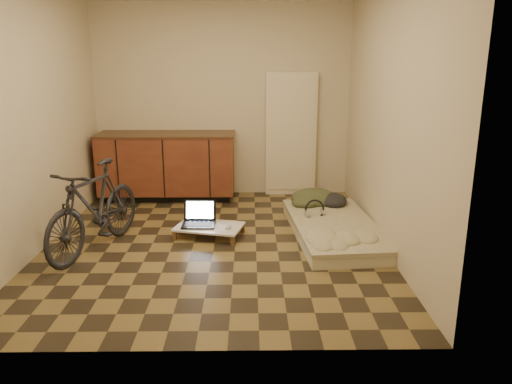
{
  "coord_description": "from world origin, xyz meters",
  "views": [
    {
      "loc": [
        0.37,
        -4.96,
        1.93
      ],
      "look_at": [
        0.44,
        0.03,
        0.55
      ],
      "focal_mm": 35.0,
      "sensor_mm": 36.0,
      "label": 1
    }
  ],
  "objects_px": {
    "lap_desk": "(209,227)",
    "bicycle": "(94,204)",
    "futon": "(334,229)",
    "laptop": "(199,220)"
  },
  "relations": [
    {
      "from": "futon",
      "to": "laptop",
      "type": "bearing_deg",
      "value": 173.23
    },
    {
      "from": "bicycle",
      "to": "laptop",
      "type": "height_order",
      "value": "bicycle"
    },
    {
      "from": "lap_desk",
      "to": "laptop",
      "type": "height_order",
      "value": "laptop"
    },
    {
      "from": "bicycle",
      "to": "lap_desk",
      "type": "distance_m",
      "value": 1.24
    },
    {
      "from": "futon",
      "to": "laptop",
      "type": "height_order",
      "value": "laptop"
    },
    {
      "from": "bicycle",
      "to": "futon",
      "type": "xyz_separation_m",
      "value": [
        2.48,
        0.4,
        -0.42
      ]
    },
    {
      "from": "bicycle",
      "to": "lap_desk",
      "type": "xyz_separation_m",
      "value": [
        1.11,
        0.4,
        -0.39
      ]
    },
    {
      "from": "bicycle",
      "to": "laptop",
      "type": "bearing_deg",
      "value": 43.53
    },
    {
      "from": "laptop",
      "to": "bicycle",
      "type": "bearing_deg",
      "value": -153.96
    },
    {
      "from": "lap_desk",
      "to": "bicycle",
      "type": "bearing_deg",
      "value": -145.78
    }
  ]
}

